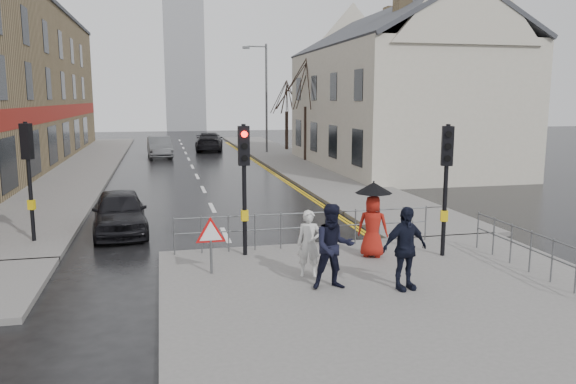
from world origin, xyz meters
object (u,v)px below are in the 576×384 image
pedestrian_a (309,244)px  pedestrian_with_umbrella (373,215)px  car_mid (160,147)px  pedestrian_b (334,247)px  pedestrian_d (405,248)px  car_parked (120,212)px

pedestrian_a → pedestrian_with_umbrella: size_ratio=0.79×
pedestrian_with_umbrella → car_mid: pedestrian_with_umbrella is taller
pedestrian_b → pedestrian_d: pedestrian_b is taller
car_mid → pedestrian_a: bearing=-87.3°
pedestrian_a → pedestrian_b: size_ratio=0.83×
pedestrian_b → car_parked: 8.37m
pedestrian_with_umbrella → pedestrian_d: (-0.25, -2.50, -0.19)m
pedestrian_a → pedestrian_with_umbrella: pedestrian_with_umbrella is taller
pedestrian_a → car_parked: size_ratio=0.39×
pedestrian_b → car_mid: pedestrian_b is taller
pedestrian_a → pedestrian_with_umbrella: bearing=45.2°
pedestrian_b → car_parked: size_ratio=0.46×
pedestrian_b → car_mid: (-3.60, 29.82, -0.32)m
pedestrian_d → car_mid: 30.62m
pedestrian_d → car_mid: bearing=89.5°
pedestrian_b → pedestrian_d: (1.46, -0.38, -0.02)m
pedestrian_with_umbrella → car_mid: 28.20m
pedestrian_b → car_parked: (-4.83, 6.83, -0.38)m
car_parked → pedestrian_d: bearing=-53.4°
pedestrian_with_umbrella → car_parked: (-6.55, 4.70, -0.55)m
pedestrian_d → car_mid: size_ratio=0.40×
pedestrian_with_umbrella → car_mid: bearing=100.9°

